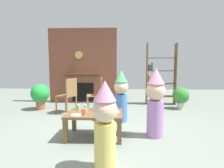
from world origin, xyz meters
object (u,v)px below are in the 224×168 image
Objects in this scene: coffee_table at (95,116)px; child_with_cone_hat at (105,123)px; paper_cup_near_right at (95,108)px; child_by_the_chairs at (121,95)px; paper_cup_near_left at (85,108)px; dining_chair_left at (69,93)px; paper_plate_rear at (110,110)px; bookshelf at (158,77)px; potted_plant_tall at (181,96)px; paper_cup_far_right at (103,111)px; paper_plate_front at (76,115)px; birthday_cake_slice at (117,110)px; paper_cup_far_left at (79,107)px; potted_plant_short at (40,94)px; paper_cup_center at (84,112)px; dining_chair_middle at (98,93)px; child_in_pink at (155,101)px.

coffee_table is 1.08m from child_with_cone_hat.
child_by_the_chairs is (0.48, 0.74, 0.12)m from paper_cup_near_right.
paper_cup_near_left is 1.24× the size of paper_cup_near_right.
paper_cup_near_right is (0.15, 0.08, -0.01)m from paper_cup_near_left.
dining_chair_left is (-1.34, 0.68, -0.08)m from child_by_the_chairs.
dining_chair_left is at bearing 128.67° from paper_plate_rear.
bookshelf reaches higher than potted_plant_tall.
paper_plate_rear is (0.09, 0.27, -0.04)m from paper_cup_far_right.
bookshelf is 11.03× the size of paper_plate_front.
paper_cup_near_right is at bearing -1.14° from child_with_cone_hat.
child_with_cone_hat is (0.44, -1.14, 0.08)m from paper_cup_near_left.
birthday_cake_slice is 0.09× the size of child_by_the_chairs.
child_by_the_chairs is (0.08, 0.91, 0.12)m from birthday_cake_slice.
coffee_table is 0.39m from paper_cup_far_left.
paper_cup_far_left is 0.39m from paper_plate_front.
child_with_cone_hat is at bearing -76.72° from paper_cup_near_right.
paper_plate_rear is (0.53, 0.39, 0.00)m from paper_plate_front.
potted_plant_short is (-3.92, -0.26, 0.07)m from potted_plant_tall.
paper_cup_near_left is 1.08× the size of birthday_cake_slice.
paper_cup_near_left reaches higher than paper_cup_far_right.
bookshelf is at bearing 129.06° from potted_plant_tall.
potted_plant_tall is (0.51, -0.63, -0.51)m from bookshelf.
paper_cup_center reaches higher than paper_cup_near_right.
paper_cup_far_left is at bearing 96.44° from paper_plate_front.
dining_chair_middle is (-0.15, 1.76, 0.15)m from coffee_table.
paper_cup_near_right reaches higher than paper_plate_rear.
birthday_cake_slice is (0.13, -0.18, 0.04)m from paper_plate_rear.
bookshelf is at bearing 58.15° from paper_cup_near_right.
paper_plate_front is at bearing -159.54° from paper_cup_center.
child_by_the_chairs reaches higher than paper_cup_near_left.
child_by_the_chairs is (0.61, 1.08, 0.11)m from paper_cup_center.
child_with_cone_hat is (0.54, -0.83, 0.13)m from paper_plate_front.
bookshelf reaches higher than paper_cup_center.
potted_plant_tall is at bearing 46.99° from paper_plate_rear.
paper_cup_near_left is 1.66m from dining_chair_left.
child_in_pink reaches higher than dining_chair_left.
coffee_table is 3.08m from potted_plant_tall.
child_with_cone_hat is (0.26, -1.03, 0.21)m from coffee_table.
paper_cup_center is 0.08× the size of child_in_pink.
bookshelf is 19.15× the size of paper_cup_center.
paper_cup_far_right reaches higher than paper_cup_near_right.
child_by_the_chairs is at bearing 74.39° from paper_plate_rear.
paper_cup_near_left is 1.13× the size of paper_cup_far_right.
paper_cup_near_left is 0.26m from paper_cup_center.
child_by_the_chairs is at bearing -142.57° from potted_plant_tall.
bookshelf reaches higher than potted_plant_short.
dining_chair_middle is at bearing 86.27° from paper_plate_front.
coffee_table is 0.84× the size of child_by_the_chairs.
paper_cup_near_left is at bearing 81.21° from dining_chair_middle.
paper_cup_far_right reaches higher than birthday_cake_slice.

